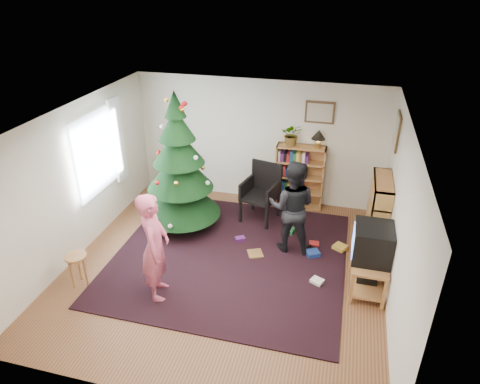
% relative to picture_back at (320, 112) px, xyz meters
% --- Properties ---
extents(floor, '(5.00, 5.00, 0.00)m').
position_rel_picture_back_xyz_m(floor, '(-1.15, -2.48, -1.95)').
color(floor, brown).
rests_on(floor, ground).
extents(ceiling, '(5.00, 5.00, 0.00)m').
position_rel_picture_back_xyz_m(ceiling, '(-1.15, -2.48, 0.55)').
color(ceiling, white).
rests_on(ceiling, wall_back).
extents(wall_back, '(5.00, 0.02, 2.50)m').
position_rel_picture_back_xyz_m(wall_back, '(-1.15, 0.02, -0.70)').
color(wall_back, silver).
rests_on(wall_back, floor).
extents(wall_front, '(5.00, 0.02, 2.50)m').
position_rel_picture_back_xyz_m(wall_front, '(-1.15, -4.97, -0.70)').
color(wall_front, silver).
rests_on(wall_front, floor).
extents(wall_left, '(0.02, 5.00, 2.50)m').
position_rel_picture_back_xyz_m(wall_left, '(-3.65, -2.48, -0.70)').
color(wall_left, silver).
rests_on(wall_left, floor).
extents(wall_right, '(0.02, 5.00, 2.50)m').
position_rel_picture_back_xyz_m(wall_right, '(1.35, -2.48, -0.70)').
color(wall_right, silver).
rests_on(wall_right, floor).
extents(rug, '(3.80, 3.60, 0.02)m').
position_rel_picture_back_xyz_m(rug, '(-1.15, -2.17, -1.94)').
color(rug, black).
rests_on(rug, floor).
extents(window_pane, '(0.04, 1.20, 1.40)m').
position_rel_picture_back_xyz_m(window_pane, '(-3.62, -1.88, -0.45)').
color(window_pane, silver).
rests_on(window_pane, wall_left).
extents(curtain, '(0.06, 0.35, 1.60)m').
position_rel_picture_back_xyz_m(curtain, '(-3.58, -1.18, -0.45)').
color(curtain, white).
rests_on(curtain, wall_left).
extents(picture_back, '(0.55, 0.03, 0.42)m').
position_rel_picture_back_xyz_m(picture_back, '(0.00, 0.00, 0.00)').
color(picture_back, '#4C3319').
rests_on(picture_back, wall_back).
extents(picture_right, '(0.03, 0.50, 0.60)m').
position_rel_picture_back_xyz_m(picture_right, '(1.33, -0.73, 0.00)').
color(picture_right, '#4C3319').
rests_on(picture_right, wall_right).
extents(christmas_tree, '(1.42, 1.42, 2.58)m').
position_rel_picture_back_xyz_m(christmas_tree, '(-2.28, -1.44, -0.87)').
color(christmas_tree, '#3F2816').
rests_on(christmas_tree, rug).
extents(bookshelf_back, '(0.95, 0.30, 1.30)m').
position_rel_picture_back_xyz_m(bookshelf_back, '(-0.28, -0.14, -1.29)').
color(bookshelf_back, '#BD8C43').
rests_on(bookshelf_back, floor).
extents(bookshelf_right, '(0.30, 0.95, 1.30)m').
position_rel_picture_back_xyz_m(bookshelf_right, '(1.19, -1.25, -1.29)').
color(bookshelf_right, '#BD8C43').
rests_on(bookshelf_right, floor).
extents(tv_stand, '(0.51, 0.92, 0.55)m').
position_rel_picture_back_xyz_m(tv_stand, '(1.07, -2.41, -1.62)').
color(tv_stand, '#BD8C43').
rests_on(tv_stand, floor).
extents(crt_tv, '(0.55, 0.60, 0.52)m').
position_rel_picture_back_xyz_m(crt_tv, '(1.07, -2.41, -1.14)').
color(crt_tv, black).
rests_on(crt_tv, tv_stand).
extents(armchair, '(0.73, 0.74, 1.11)m').
position_rel_picture_back_xyz_m(armchair, '(-0.92, -0.75, -1.35)').
color(armchair, black).
rests_on(armchair, rug).
extents(stool, '(0.32, 0.32, 0.54)m').
position_rel_picture_back_xyz_m(stool, '(-3.19, -3.43, -1.53)').
color(stool, '#BD8C43').
rests_on(stool, floor).
extents(person_standing, '(0.56, 0.70, 1.68)m').
position_rel_picture_back_xyz_m(person_standing, '(-1.92, -3.33, -1.11)').
color(person_standing, '#BE4C66').
rests_on(person_standing, rug).
extents(person_by_chair, '(0.81, 0.64, 1.64)m').
position_rel_picture_back_xyz_m(person_by_chair, '(-0.21, -1.67, -1.13)').
color(person_by_chair, black).
rests_on(person_by_chair, rug).
extents(potted_plant, '(0.44, 0.39, 0.44)m').
position_rel_picture_back_xyz_m(potted_plant, '(-0.48, -0.14, -0.43)').
color(potted_plant, gray).
rests_on(potted_plant, bookshelf_back).
extents(table_lamp, '(0.27, 0.27, 0.36)m').
position_rel_picture_back_xyz_m(table_lamp, '(0.02, -0.14, -0.41)').
color(table_lamp, '#A57F33').
rests_on(table_lamp, bookshelf_back).
extents(floor_clutter, '(1.94, 1.49, 0.08)m').
position_rel_picture_back_xyz_m(floor_clutter, '(-0.11, -1.75, -1.91)').
color(floor_clutter, '#A51E19').
rests_on(floor_clutter, rug).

